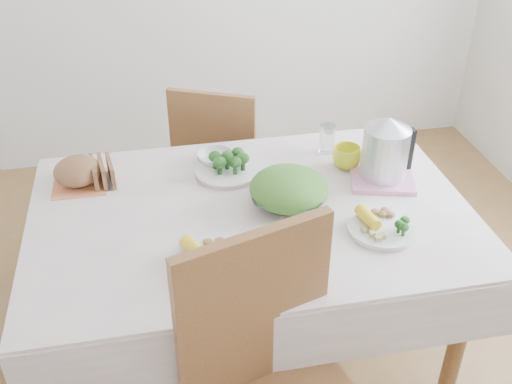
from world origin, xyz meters
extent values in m
plane|color=olive|center=(0.00, 0.00, 0.00)|extent=(3.60, 3.60, 0.00)
cube|color=brown|center=(0.00, 0.00, 0.38)|extent=(1.40, 0.90, 0.75)
cube|color=silver|center=(0.00, 0.00, 0.76)|extent=(1.50, 1.00, 0.01)
cube|color=brown|center=(0.03, 0.84, 0.47)|extent=(0.54, 0.54, 0.91)
imported|color=white|center=(0.13, 0.01, 0.79)|extent=(0.32, 0.32, 0.06)
cylinder|color=white|center=(-0.17, -0.26, 0.77)|extent=(0.26, 0.26, 0.02)
cylinder|color=white|center=(0.40, -0.20, 0.77)|extent=(0.27, 0.27, 0.02)
cylinder|color=beige|center=(-0.04, 0.25, 0.77)|extent=(0.29, 0.29, 0.02)
cube|color=#EE814C|center=(-0.58, 0.28, 0.76)|extent=(0.19, 0.19, 0.00)
ellipsoid|color=brown|center=(-0.58, 0.28, 0.82)|extent=(0.18, 0.18, 0.10)
imported|color=white|center=(-0.08, 0.34, 0.78)|extent=(0.17, 0.17, 0.04)
imported|color=yellow|center=(0.41, 0.21, 0.81)|extent=(0.15, 0.15, 0.09)
cylinder|color=white|center=(0.37, 0.34, 0.83)|extent=(0.07, 0.07, 0.11)
cube|color=pink|center=(0.51, 0.10, 0.77)|extent=(0.28, 0.28, 0.02)
cylinder|color=#B2B5BA|center=(0.51, 0.10, 0.88)|extent=(0.18, 0.18, 0.24)
cube|color=silver|center=(0.05, -0.19, 0.76)|extent=(0.14, 0.16, 0.00)
cube|color=silver|center=(0.08, -0.24, 0.76)|extent=(0.19, 0.05, 0.00)
camera|label=1|loc=(-0.31, -1.65, 1.94)|focal=42.00mm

